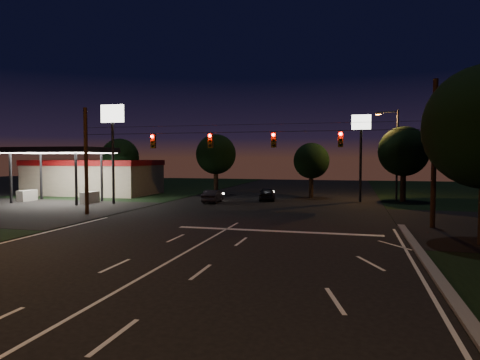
% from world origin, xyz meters
% --- Properties ---
extents(ground, '(140.00, 140.00, 0.00)m').
position_xyz_m(ground, '(0.00, 0.00, 0.00)').
color(ground, black).
rests_on(ground, ground).
extents(cross_street_left, '(20.00, 16.00, 0.02)m').
position_xyz_m(cross_street_left, '(-20.00, 16.00, 0.00)').
color(cross_street_left, black).
rests_on(cross_street_left, ground).
extents(stop_bar, '(12.00, 0.50, 0.01)m').
position_xyz_m(stop_bar, '(3.00, 11.50, 0.01)').
color(stop_bar, silver).
rests_on(stop_bar, ground).
extents(utility_pole_right, '(0.30, 0.30, 9.00)m').
position_xyz_m(utility_pole_right, '(12.00, 15.00, 0.00)').
color(utility_pole_right, black).
rests_on(utility_pole_right, ground).
extents(utility_pole_left, '(0.28, 0.28, 8.00)m').
position_xyz_m(utility_pole_left, '(-12.00, 15.00, 0.00)').
color(utility_pole_left, black).
rests_on(utility_pole_left, ground).
extents(signal_span, '(24.00, 0.40, 1.56)m').
position_xyz_m(signal_span, '(-0.00, 14.96, 5.50)').
color(signal_span, black).
rests_on(signal_span, ground).
extents(gas_station, '(14.20, 16.10, 5.25)m').
position_xyz_m(gas_station, '(-21.86, 30.39, 2.38)').
color(gas_station, gray).
rests_on(gas_station, ground).
extents(pole_sign_left_near, '(2.20, 0.30, 9.10)m').
position_xyz_m(pole_sign_left_near, '(-14.00, 22.00, 6.98)').
color(pole_sign_left_near, black).
rests_on(pole_sign_left_near, ground).
extents(pole_sign_right, '(1.80, 0.30, 8.40)m').
position_xyz_m(pole_sign_right, '(8.00, 30.00, 6.24)').
color(pole_sign_right, black).
rests_on(pole_sign_right, ground).
extents(street_light_right_far, '(2.20, 0.35, 9.00)m').
position_xyz_m(street_light_right_far, '(11.24, 32.00, 5.24)').
color(street_light_right_far, black).
rests_on(street_light_right_far, ground).
extents(tree_far_a, '(4.20, 4.20, 6.42)m').
position_xyz_m(tree_far_a, '(-17.98, 30.12, 4.26)').
color(tree_far_a, black).
rests_on(tree_far_a, ground).
extents(tree_far_b, '(4.60, 4.60, 6.98)m').
position_xyz_m(tree_far_b, '(-7.98, 34.13, 4.61)').
color(tree_far_b, black).
rests_on(tree_far_b, ground).
extents(tree_far_c, '(3.80, 3.80, 5.86)m').
position_xyz_m(tree_far_c, '(3.02, 33.10, 3.90)').
color(tree_far_c, black).
rests_on(tree_far_c, ground).
extents(tree_far_d, '(4.80, 4.80, 7.30)m').
position_xyz_m(tree_far_d, '(12.02, 31.13, 4.83)').
color(tree_far_d, black).
rests_on(tree_far_d, ground).
extents(car_oncoming_a, '(2.13, 4.03, 1.31)m').
position_xyz_m(car_oncoming_a, '(-1.00, 29.08, 0.65)').
color(car_oncoming_a, black).
rests_on(car_oncoming_a, ground).
extents(car_oncoming_b, '(1.59, 3.79, 1.22)m').
position_xyz_m(car_oncoming_b, '(-5.61, 25.62, 0.61)').
color(car_oncoming_b, black).
rests_on(car_oncoming_b, ground).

